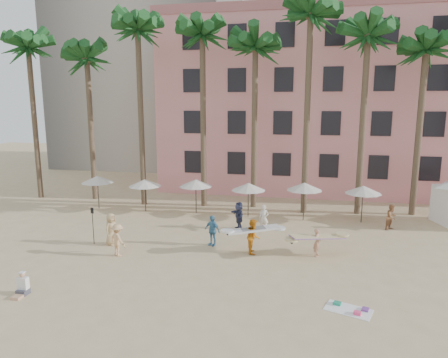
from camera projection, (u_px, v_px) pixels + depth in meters
The scene contains 10 objects.
ground at pixel (231, 296), 17.26m from camera, with size 120.00×120.00×0.00m, color #D1B789.
pink_hotel at pixel (348, 106), 39.46m from camera, with size 35.00×14.00×16.00m, color pink.
palm_row at pixel (275, 38), 29.21m from camera, with size 44.40×5.40×16.30m.
umbrella_row at pixel (222, 185), 29.45m from camera, with size 22.50×2.70×2.73m.
beach_towel at pixel (350, 309), 16.08m from camera, with size 2.03×1.54×0.14m.
carrier_yellow at pixel (317, 240), 21.66m from camera, with size 3.07×2.10×1.56m.
carrier_white at pixel (253, 235), 22.12m from camera, with size 3.00×1.75×1.93m.
beachgoers at pixel (217, 225), 24.44m from camera, with size 17.67×8.93×1.91m.
paddle at pixel (93, 221), 23.45m from camera, with size 0.18×0.04×2.23m.
seated_man at pixel (22, 287), 17.32m from camera, with size 0.45×0.79×1.02m.
Camera 1 is at (2.89, -15.76, 8.17)m, focal length 32.00 mm.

